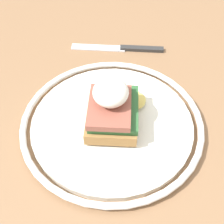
% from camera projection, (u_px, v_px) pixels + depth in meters
% --- Properties ---
extents(dining_table, '(1.05, 0.71, 0.76)m').
position_uv_depth(dining_table, '(143.00, 184.00, 0.57)').
color(dining_table, '#846042').
rests_on(dining_table, ground_plane).
extents(plate, '(0.29, 0.29, 0.02)m').
position_uv_depth(plate, '(112.00, 123.00, 0.49)').
color(plate, silver).
rests_on(plate, dining_table).
extents(sandwich, '(0.11, 0.09, 0.07)m').
position_uv_depth(sandwich, '(112.00, 107.00, 0.46)').
color(sandwich, '#9E703D').
rests_on(sandwich, plate).
extents(knife, '(0.02, 0.18, 0.01)m').
position_uv_depth(knife, '(125.00, 48.00, 0.62)').
color(knife, '#2D2D2D').
rests_on(knife, dining_table).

